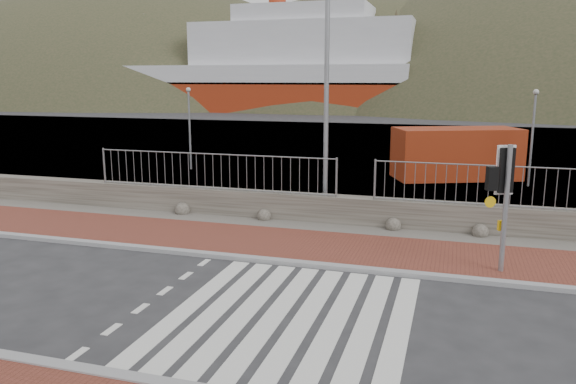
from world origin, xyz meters
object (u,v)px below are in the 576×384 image
(shipping_container, at_px, (456,153))
(streetlight, at_px, (332,65))
(traffic_signal_far, at_px, (506,182))
(ferry, at_px, (260,72))

(shipping_container, bearing_deg, streetlight, -136.67)
(traffic_signal_far, xyz_separation_m, shipping_container, (-1.12, 13.25, -1.07))
(streetlight, distance_m, shipping_container, 10.45)
(ferry, relative_size, shipping_container, 8.97)
(traffic_signal_far, xyz_separation_m, streetlight, (-5.11, 4.39, 2.76))
(ferry, xyz_separation_m, traffic_signal_far, (28.72, -64.13, -3.13))
(ferry, height_order, traffic_signal_far, ferry)
(streetlight, bearing_deg, traffic_signal_far, -63.43)
(ferry, xyz_separation_m, shipping_container, (27.61, -50.87, -4.20))
(ferry, height_order, shipping_container, ferry)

